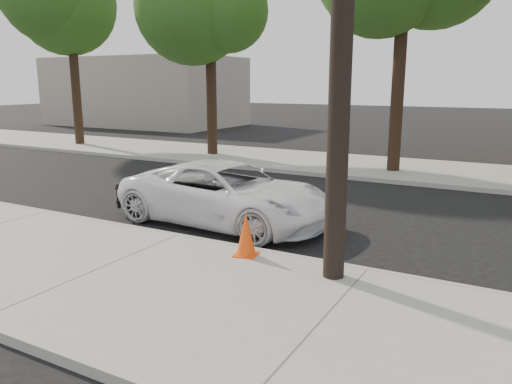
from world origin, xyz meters
TOP-DOWN VIEW (x-y plane):
  - ground at (0.00, 0.00)m, footprint 120.00×120.00m
  - near_sidewalk at (0.00, -4.30)m, footprint 90.00×4.40m
  - far_sidewalk at (0.00, 8.50)m, footprint 90.00×5.00m
  - curb_near at (0.00, -2.10)m, footprint 90.00×0.12m
  - building_far at (-20.00, 20.00)m, footprint 14.00×8.00m
  - tree_a at (-13.80, 7.85)m, footprint 4.65×4.50m
  - tree_b at (-5.81, 8.06)m, footprint 4.34×4.20m
  - police_cruiser at (0.17, -0.46)m, footprint 5.28×2.69m
  - traffic_cone at (1.85, -2.50)m, footprint 0.49×0.49m

SIDE VIEW (x-z plane):
  - ground at x=0.00m, z-range 0.00..0.00m
  - near_sidewalk at x=0.00m, z-range 0.00..0.15m
  - far_sidewalk at x=0.00m, z-range 0.00..0.15m
  - curb_near at x=0.00m, z-range -0.01..0.15m
  - traffic_cone at x=1.85m, z-range 0.14..0.93m
  - police_cruiser at x=0.17m, z-range 0.00..1.43m
  - building_far at x=-20.00m, z-range 0.00..5.00m
  - tree_b at x=-5.81m, z-range 1.93..10.38m
  - tree_a at x=-13.80m, z-range 2.03..11.03m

